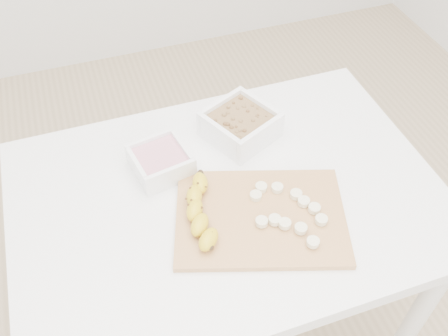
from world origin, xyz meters
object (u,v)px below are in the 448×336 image
object	(u,v)px
banana	(201,212)
cutting_board	(260,217)
bowl_yogurt	(161,161)
bowl_granola	(240,124)
table	(228,219)

from	to	relation	value
banana	cutting_board	bearing A→B (deg)	5.69
bowl_yogurt	bowl_granola	world-z (taller)	bowl_granola
bowl_yogurt	bowl_granola	bearing A→B (deg)	13.51
bowl_granola	cutting_board	world-z (taller)	bowl_granola
bowl_yogurt	cutting_board	bearing A→B (deg)	-51.72
bowl_granola	banana	xyz separation A→B (m)	(-0.18, -0.23, -0.01)
table	banana	bearing A→B (deg)	-146.68
table	bowl_granola	xyz separation A→B (m)	(0.10, 0.18, 0.13)
table	bowl_yogurt	world-z (taller)	bowl_yogurt
cutting_board	banana	distance (m)	0.13
table	cutting_board	size ratio (longest dim) A/B	2.66
bowl_granola	bowl_yogurt	bearing A→B (deg)	-166.49
bowl_yogurt	bowl_granola	size ratio (longest dim) A/B	0.72
cutting_board	banana	world-z (taller)	banana
bowl_granola	banana	distance (m)	0.29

